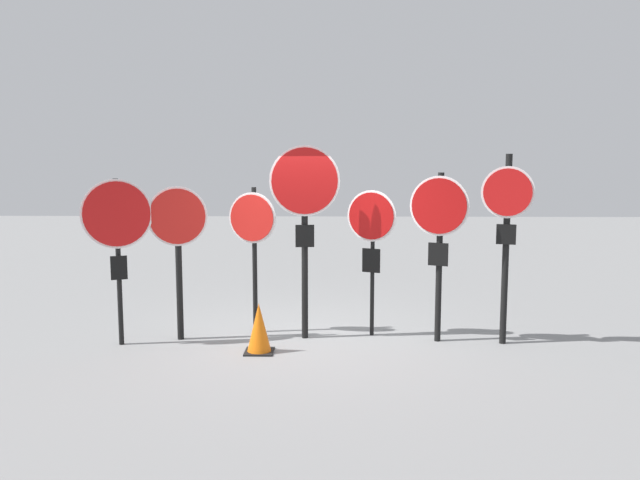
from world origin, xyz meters
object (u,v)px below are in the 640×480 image
Objects in this scene: stop_sign_3 at (305,204)px; traffic_cone_0 at (259,328)px; stop_sign_0 at (117,226)px; stop_sign_5 at (439,226)px; stop_sign_1 at (178,235)px; stop_sign_6 at (507,221)px; stop_sign_2 at (253,231)px; stop_sign_4 at (372,230)px.

traffic_cone_0 is at bearing -135.56° from stop_sign_3.
stop_sign_0 is 2.28m from traffic_cone_0.
stop_sign_5 reaches higher than stop_sign_0.
stop_sign_3 is at bearing -160.45° from stop_sign_5.
stop_sign_1 is 0.83× the size of stop_sign_6.
stop_sign_6 is (5.07, 0.18, 0.05)m from stop_sign_0.
stop_sign_5 reaches higher than traffic_cone_0.
stop_sign_5 is at bearing -168.33° from stop_sign_6.
stop_sign_2 is (0.96, 0.40, 0.01)m from stop_sign_1.
stop_sign_0 is at bearing -140.12° from stop_sign_2.
stop_sign_4 is at bearing -6.26° from stop_sign_1.
traffic_cone_0 is (-2.35, -0.53, -1.26)m from stop_sign_5.
stop_sign_1 is 4.36m from stop_sign_6.
stop_sign_0 is 0.83× the size of stop_sign_3.
stop_sign_6 is (2.65, -0.20, -0.21)m from stop_sign_3.
stop_sign_0 is at bearing -160.36° from stop_sign_6.
stop_sign_6 reaches higher than stop_sign_4.
stop_sign_3 reaches higher than stop_sign_2.
stop_sign_4 is (1.65, -0.11, 0.03)m from stop_sign_2.
stop_sign_4 is at bearing -12.93° from stop_sign_0.
stop_sign_4 is at bearing 6.38° from stop_sign_3.
stop_sign_1 reaches higher than stop_sign_2.
stop_sign_2 is 2.56m from stop_sign_5.
stop_sign_3 is 1.82m from stop_sign_5.
stop_sign_1 is at bearing -149.99° from stop_sign_4.
stop_sign_4 is 2.06m from traffic_cone_0.
stop_sign_6 is (4.35, -0.09, 0.20)m from stop_sign_1.
stop_sign_6 reaches higher than stop_sign_0.
stop_sign_3 is 1.00m from stop_sign_4.
stop_sign_2 is 1.66m from stop_sign_4.
stop_sign_6 is (0.86, -0.09, 0.08)m from stop_sign_5.
stop_sign_3 is (1.70, 0.11, 0.41)m from stop_sign_1.
stop_sign_3 is at bearing -2.81° from stop_sign_2.
stop_sign_3 is 1.16× the size of stop_sign_5.
stop_sign_1 is at bearing -139.21° from stop_sign_2.
stop_sign_6 is at bearing 17.02° from stop_sign_5.
stop_sign_2 reaches higher than stop_sign_4.
stop_sign_1 is 3.49m from stop_sign_5.
stop_sign_2 is 3.43m from stop_sign_6.
stop_sign_0 is 1.07× the size of stop_sign_2.
stop_sign_1 is 1.03× the size of stop_sign_4.
stop_sign_0 is 1.05× the size of stop_sign_1.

